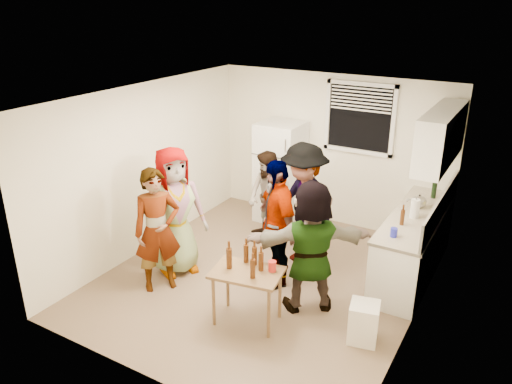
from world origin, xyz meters
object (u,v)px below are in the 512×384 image
Objects in this scene: serving_table at (247,320)px; red_cup at (272,271)px; guest_orange at (308,306)px; refrigerator at (280,172)px; guest_black at (275,281)px; kettle at (418,207)px; beer_bottle_counter at (401,225)px; beer_bottle_table at (229,268)px; guest_grey at (178,269)px; wine_bottle at (433,198)px; trash_bin at (364,321)px; guest_stripe at (162,286)px; guest_back_right at (301,261)px; blue_cup at (393,237)px; guest_back_left at (267,240)px.

serving_table is 0.74m from red_cup.
red_cup is (0.25, 0.16, 0.68)m from serving_table.
guest_orange is at bearing 61.71° from red_cup.
red_cup is at bearing -64.08° from refrigerator.
kettle is at bearing 83.22° from guest_black.
beer_bottle_counter reaches higher than red_cup.
beer_bottle_table is (-1.52, -1.70, -0.22)m from beer_bottle_counter.
serving_table reaches higher than guest_grey.
wine_bottle is at bearing 65.46° from red_cup.
kettle reaches higher than trash_bin.
guest_stripe is at bearing 177.03° from serving_table.
kettle reaches higher than guest_black.
trash_bin is 0.26× the size of guest_back_right.
wine_bottle is 0.16× the size of guest_black.
blue_cup is at bearing -44.35° from guest_grey.
guest_grey is at bearing 155.65° from beer_bottle_table.
guest_grey is 1.24× the size of guest_back_left.
guest_grey is 1.41m from guest_black.
trash_bin is (-0.15, -2.45, -0.65)m from wine_bottle.
blue_cup is at bearing 40.69° from beer_bottle_table.
trash_bin is 0.58× the size of serving_table.
wine_bottle is 0.19× the size of guest_back_left.
guest_orange is (0.26, 0.48, -0.68)m from red_cup.
guest_grey is at bearing 160.17° from serving_table.
guest_grey is at bearing -157.76° from beer_bottle_counter.
red_cup is 1.77m from guest_stripe.
red_cup is at bearing -53.64° from guest_back_right.
blue_cup is at bearing 52.73° from guest_black.
beer_bottle_table is 0.15× the size of guest_black.
red_cup is (-1.11, -2.19, -0.22)m from kettle.
serving_table is at bearing -79.21° from guest_grey.
serving_table is at bearing -128.09° from beer_bottle_counter.
trash_bin is at bearing -63.06° from guest_grey.
red_cup reaches higher than guest_orange.
beer_bottle_counter is at bearing 54.94° from red_cup.
trash_bin reaches higher than guest_orange.
guest_black is at bearing -17.15° from guest_stripe.
blue_cup is 0.08× the size of guest_back_left.
blue_cup is at bearing -177.46° from guest_orange.
guest_grey is (-1.25, 0.57, -0.68)m from beer_bottle_table.
kettle is 0.14× the size of guest_black.
beer_bottle_table is 1.80m from guest_back_right.
guest_stripe is at bearing -84.54° from guest_back_left.
blue_cup is at bearing 44.26° from serving_table.
beer_bottle_counter is 1.84m from guest_black.
guest_stripe is at bearing -138.87° from guest_grey.
refrigerator reaches higher than wine_bottle.
guest_back_right is at bearing -21.72° from guest_grey.
guest_stripe is (-2.69, -1.59, -0.90)m from beer_bottle_counter.
beer_bottle_table reaches higher than guest_orange.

